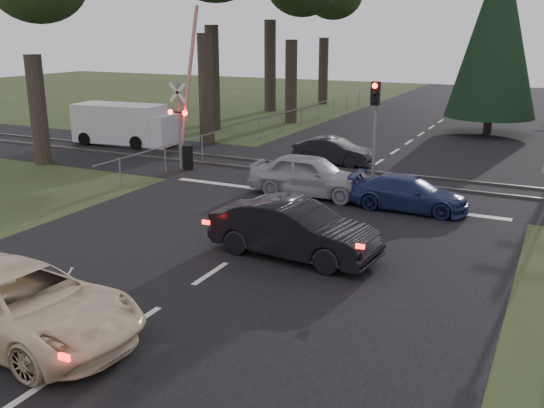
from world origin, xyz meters
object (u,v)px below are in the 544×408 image
Objects in this scene: cream_coupe at (22,304)px; blue_sedan at (409,193)px; crossing_signal at (184,124)px; dark_car_far at (333,151)px; silver_car at (310,175)px; traffic_signal_center at (375,115)px; white_van at (127,125)px; dark_hatchback at (294,230)px.

cream_coupe is 1.31× the size of blue_sedan.
blue_sedan is (10.42, -1.89, -1.47)m from crossing_signal.
blue_sedan is at bearing -16.50° from cream_coupe.
crossing_signal reaches higher than cream_coupe.
silver_car is at bearing -166.07° from dark_car_far.
traffic_signal_center is 4.16m from blue_sedan.
blue_sedan is 1.09× the size of dark_car_far.
cream_coupe is 1.16× the size of silver_car.
dark_car_far is at bearing 132.17° from traffic_signal_center.
white_van reaches higher than silver_car.
dark_hatchback is (0.41, -8.61, -2.04)m from traffic_signal_center.
blue_sedan is at bearing -95.37° from silver_car.
traffic_signal_center is 0.90× the size of silver_car.
dark_hatchback is (3.03, 6.53, 0.04)m from cream_coupe.
cream_coupe is (5.65, -14.26, -1.32)m from crossing_signal.
cream_coupe is 7.20m from dark_hatchback.
cream_coupe is 12.68m from silver_car.
traffic_signal_center reaches higher than blue_sedan.
crossing_signal is 10.69m from blue_sedan.
crossing_signal is 11.69m from dark_hatchback.
dark_hatchback is 1.16× the size of blue_sedan.
cream_coupe is 18.22m from dark_car_far.
crossing_signal is 1.73× the size of blue_sedan.
dark_hatchback is at bearing -162.37° from dark_car_far.
crossing_signal is 1.52× the size of silver_car.
dark_hatchback is 18.84m from white_van.
white_van is at bearing 38.07° from cream_coupe.
blue_sedan is 0.71× the size of white_van.
blue_sedan is at bearing -10.29° from crossing_signal.
traffic_signal_center reaches higher than dark_car_far.
silver_car is (0.98, 12.64, 0.04)m from cream_coupe.
cream_coupe is (-2.62, -15.15, -2.07)m from traffic_signal_center.
dark_car_far is (-1.14, 5.58, -0.17)m from silver_car.
silver_car is 5.70m from dark_car_far.
silver_car reaches higher than dark_hatchback.
dark_car_far is at bearing 35.83° from crossing_signal.
silver_car is at bearing 86.69° from blue_sedan.
silver_car is at bearing -13.69° from crossing_signal.
traffic_signal_center is 0.72× the size of white_van.
crossing_signal is 6.93m from dark_car_far.
blue_sedan is (2.15, -2.78, -2.22)m from traffic_signal_center.
white_van is (-11.91, 18.01, 0.37)m from cream_coupe.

